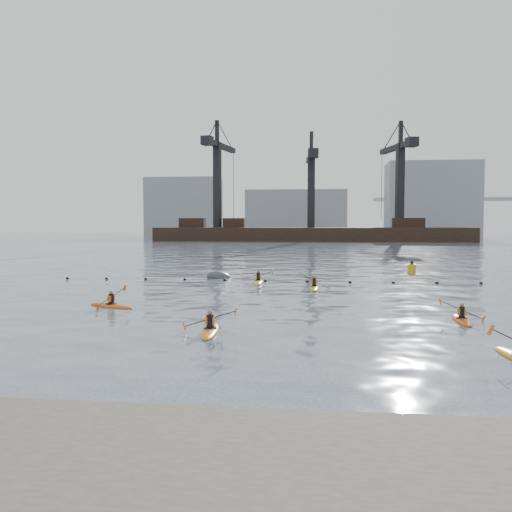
# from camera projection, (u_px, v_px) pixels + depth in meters

# --- Properties ---
(ground) EXTENTS (400.00, 400.00, 0.00)m
(ground) POSITION_uv_depth(u_px,v_px,m) (259.00, 362.00, 16.50)
(ground) COLOR #374051
(ground) RESTS_ON ground
(float_line) EXTENTS (33.24, 0.73, 0.24)m
(float_line) POSITION_uv_depth(u_px,v_px,m) (286.00, 281.00, 38.89)
(float_line) COLOR black
(float_line) RESTS_ON ground
(barge_pier) EXTENTS (72.00, 19.30, 29.50)m
(barge_pier) POSITION_uv_depth(u_px,v_px,m) (310.00, 233.00, 125.46)
(barge_pier) COLOR black
(barge_pier) RESTS_ON ground
(skyline) EXTENTS (141.00, 28.00, 22.00)m
(skyline) POSITION_uv_depth(u_px,v_px,m) (320.00, 206.00, 164.66)
(skyline) COLOR gray
(skyline) RESTS_ON ground
(kayaker_0) EXTENTS (2.13, 3.16, 1.11)m
(kayaker_0) POSITION_uv_depth(u_px,v_px,m) (210.00, 330.00, 20.88)
(kayaker_0) COLOR orange
(kayaker_0) RESTS_ON ground
(kayaker_2) EXTENTS (2.90, 1.89, 1.12)m
(kayaker_2) POSITION_uv_depth(u_px,v_px,m) (111.00, 305.00, 27.24)
(kayaker_2) COLOR #DB5F14
(kayaker_2) RESTS_ON ground
(kayaker_3) EXTENTS (2.13, 3.05, 1.23)m
(kayaker_3) POSITION_uv_depth(u_px,v_px,m) (314.00, 287.00, 34.71)
(kayaker_3) COLOR gold
(kayaker_3) RESTS_ON ground
(kayaker_4) EXTENTS (1.98, 2.86, 1.10)m
(kayaker_4) POSITION_uv_depth(u_px,v_px,m) (462.00, 319.00, 23.24)
(kayaker_4) COLOR #DB4A14
(kayaker_4) RESTS_ON ground
(kayaker_5) EXTENTS (2.16, 3.23, 1.07)m
(kayaker_5) POSITION_uv_depth(u_px,v_px,m) (258.00, 281.00, 38.14)
(kayaker_5) COLOR yellow
(kayaker_5) RESTS_ON ground
(mooring_buoy) EXTENTS (2.53, 2.22, 1.43)m
(mooring_buoy) POSITION_uv_depth(u_px,v_px,m) (219.00, 278.00, 41.61)
(mooring_buoy) COLOR #424547
(mooring_buoy) RESTS_ON ground
(nav_buoy) EXTENTS (0.70, 0.70, 1.27)m
(nav_buoy) POSITION_uv_depth(u_px,v_px,m) (412.00, 268.00, 45.60)
(nav_buoy) COLOR gold
(nav_buoy) RESTS_ON ground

